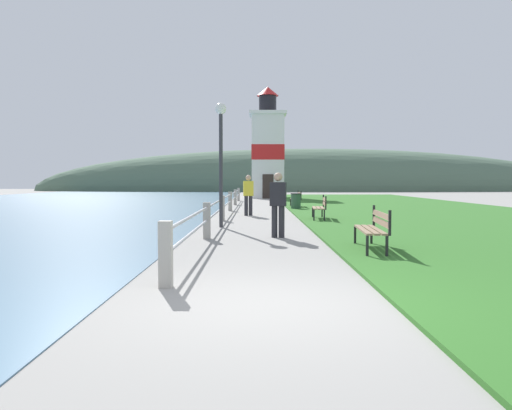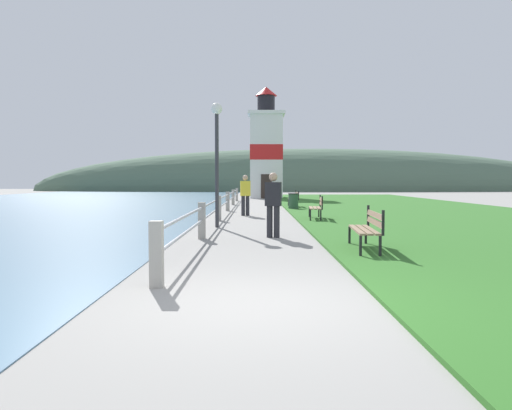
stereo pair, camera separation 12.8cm
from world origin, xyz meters
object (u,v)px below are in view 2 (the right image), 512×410
object	(u,v)px
lighthouse	(268,150)
trash_bin	(295,201)
lamp_post	(219,142)
park_bench_near	(370,226)
park_bench_midway	(319,206)
person_by_railing	(275,202)
person_strolling	(247,194)
park_bench_far	(296,198)

from	to	relation	value
lighthouse	trash_bin	bearing A→B (deg)	-86.38
trash_bin	lamp_post	distance (m)	10.31
lighthouse	park_bench_near	bearing A→B (deg)	-87.31
park_bench_near	lamp_post	bearing A→B (deg)	-52.53
park_bench_midway	lamp_post	world-z (taller)	lamp_post
lamp_post	trash_bin	bearing A→B (deg)	71.68
lighthouse	person_by_railing	bearing A→B (deg)	-90.79
person_strolling	lamp_post	size ratio (longest dim) A/B	0.44
park_bench_far	trash_bin	world-z (taller)	park_bench_far
lamp_post	park_bench_far	bearing A→B (deg)	73.48
park_bench_near	park_bench_far	bearing A→B (deg)	-84.84
person_strolling	person_by_railing	xyz separation A→B (m)	(0.90, -8.12, -0.01)
park_bench_near	park_bench_far	size ratio (longest dim) A/B	1.00
park_bench_far	trash_bin	distance (m)	1.78
park_bench_far	person_strolling	bearing A→B (deg)	67.15
person_by_railing	lamp_post	world-z (taller)	lamp_post
park_bench_far	trash_bin	bearing A→B (deg)	83.81
trash_bin	park_bench_far	bearing A→B (deg)	83.73
trash_bin	lighthouse	bearing A→B (deg)	93.62
park_bench_far	lamp_post	xyz separation A→B (m)	(-3.35, -11.31, 2.20)
park_bench_near	person_strolling	size ratio (longest dim) A/B	1.15
person_by_railing	lighthouse	bearing A→B (deg)	9.82
park_bench_midway	park_bench_far	size ratio (longest dim) A/B	0.93
person_strolling	trash_bin	distance (m)	4.92
park_bench_midway	lighthouse	xyz separation A→B (m)	(-1.45, 23.52, 3.52)
park_bench_far	person_by_railing	world-z (taller)	person_by_railing
park_bench_far	person_strolling	world-z (taller)	person_strolling
person_strolling	trash_bin	world-z (taller)	person_strolling
person_by_railing	lamp_post	bearing A→B (deg)	41.31
trash_bin	person_strolling	bearing A→B (deg)	-118.91
person_by_railing	lamp_post	size ratio (longest dim) A/B	0.43
person_strolling	person_by_railing	size ratio (longest dim) A/B	1.01
park_bench_midway	trash_bin	bearing A→B (deg)	-81.77
person_strolling	trash_bin	bearing A→B (deg)	-35.40
park_bench_midway	person_by_railing	distance (m)	5.94
park_bench_far	lamp_post	distance (m)	12.00
person_strolling	park_bench_midway	bearing A→B (deg)	-138.52
lamp_post	park_bench_midway	bearing A→B (deg)	37.98
park_bench_near	trash_bin	distance (m)	15.06
person_strolling	park_bench_far	bearing A→B (deg)	-29.42
person_strolling	lamp_post	distance (m)	5.62
park_bench_far	person_strolling	distance (m)	6.58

